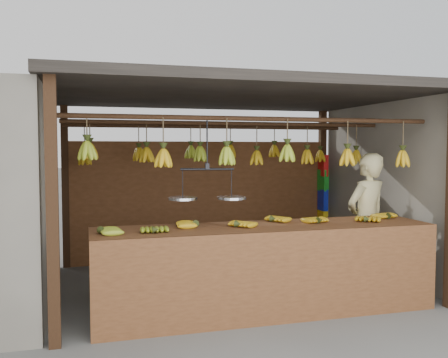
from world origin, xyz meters
name	(u,v)px	position (x,y,z in m)	size (l,w,h in m)	color
ground	(230,284)	(0.00, 0.00, 0.00)	(80.00, 80.00, 0.00)	#5B5B57
stall	(223,127)	(0.00, 0.33, 1.97)	(4.30, 3.30, 2.40)	black
counter	(269,246)	(0.04, -1.23, 0.71)	(3.53, 0.80, 0.96)	brown
hanging_bananas	(231,155)	(0.00, 0.00, 1.62)	(3.62, 2.24, 0.39)	#92A523
balance_scale	(207,194)	(-0.54, -1.00, 1.23)	(0.78, 0.37, 0.83)	black
vendor	(367,221)	(1.54, -0.60, 0.82)	(0.60, 0.39, 1.64)	beige
bag_bundles	(323,192)	(1.94, 1.35, 1.00)	(0.08, 0.26, 1.23)	red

